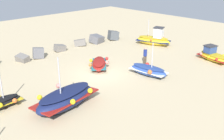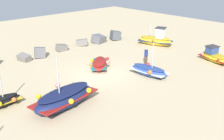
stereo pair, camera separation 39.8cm
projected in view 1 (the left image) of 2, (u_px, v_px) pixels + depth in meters
ground_plane at (100, 74)px, 22.10m from camera, size 55.58×55.58×0.00m
fishing_boat_0 at (66, 98)px, 16.65m from camera, size 4.67×2.55×3.49m
fishing_boat_1 at (148, 70)px, 21.60m from camera, size 1.65×3.36×2.80m
fishing_boat_2 at (213, 56)px, 24.98m from camera, size 2.10×3.50×1.40m
fishing_boat_3 at (99, 64)px, 23.33m from camera, size 3.05×3.17×0.73m
fishing_boat_5 at (154, 39)px, 29.88m from camera, size 2.53×4.11×2.90m
person_walking at (145, 55)px, 23.86m from camera, size 0.32×0.32×1.59m
breakwater_rocks at (64, 47)px, 27.87m from camera, size 19.03×2.58×1.37m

